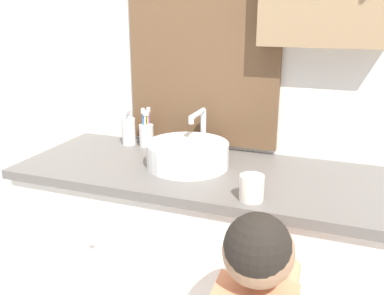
{
  "coord_description": "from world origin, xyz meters",
  "views": [
    {
      "loc": [
        0.52,
        -1.12,
        1.42
      ],
      "look_at": [
        -0.0,
        0.27,
        0.94
      ],
      "focal_mm": 40.0,
      "sensor_mm": 36.0,
      "label": 1
    }
  ],
  "objects_px": {
    "toothbrush_holder": "(146,134)",
    "soap_dispenser": "(129,131)",
    "sink_basin": "(188,153)",
    "drinking_cup": "(252,188)"
  },
  "relations": [
    {
      "from": "toothbrush_holder",
      "to": "soap_dispenser",
      "type": "height_order",
      "value": "toothbrush_holder"
    },
    {
      "from": "sink_basin",
      "to": "drinking_cup",
      "type": "relative_size",
      "value": 4.36
    },
    {
      "from": "soap_dispenser",
      "to": "drinking_cup",
      "type": "relative_size",
      "value": 1.88
    },
    {
      "from": "sink_basin",
      "to": "soap_dispenser",
      "type": "height_order",
      "value": "sink_basin"
    },
    {
      "from": "soap_dispenser",
      "to": "sink_basin",
      "type": "bearing_deg",
      "value": -25.69
    },
    {
      "from": "toothbrush_holder",
      "to": "soap_dispenser",
      "type": "distance_m",
      "value": 0.09
    },
    {
      "from": "toothbrush_holder",
      "to": "soap_dispenser",
      "type": "bearing_deg",
      "value": -177.73
    },
    {
      "from": "toothbrush_holder",
      "to": "drinking_cup",
      "type": "relative_size",
      "value": 2.07
    },
    {
      "from": "sink_basin",
      "to": "drinking_cup",
      "type": "xyz_separation_m",
      "value": [
        0.3,
        -0.22,
        -0.01
      ]
    },
    {
      "from": "sink_basin",
      "to": "toothbrush_holder",
      "type": "distance_m",
      "value": 0.32
    }
  ]
}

